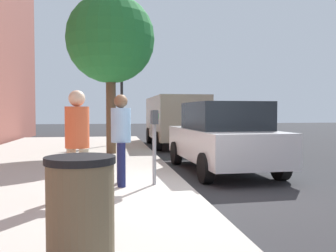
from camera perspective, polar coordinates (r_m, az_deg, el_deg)
The scene contains 10 objects.
ground_plane at distance 6.67m, azimuth 4.00°, elevation -11.02°, with size 80.00×80.00×0.00m, color #2B2B2D.
sidewalk_slab at distance 6.65m, azimuth -22.51°, elevation -10.55°, with size 28.00×6.00×0.15m, color #B7B2A8.
parking_meter at distance 6.82m, azimuth -2.18°, elevation -0.81°, with size 0.36×0.12×1.41m.
pedestrian_at_meter at distance 6.81m, azimuth -7.46°, elevation -1.00°, with size 0.52×0.37×1.70m.
pedestrian_bystander at distance 5.81m, azimuth -14.17°, elevation -1.52°, with size 0.45×0.37×1.72m.
parked_sedan_near at distance 9.29m, azimuth 8.59°, elevation -1.68°, with size 4.47×2.10×1.77m.
parked_van_far at distance 15.86m, azimuth 1.07°, elevation 1.27°, with size 5.21×2.13×2.18m.
street_tree at distance 12.31m, azimuth -9.07°, elevation 13.34°, with size 2.91×2.91×5.23m.
traffic_signal at distance 15.73m, azimuth -6.96°, elevation 6.06°, with size 0.24×0.44×3.60m.
trash_bin at distance 3.19m, azimuth -13.64°, elevation -13.67°, with size 0.59×0.59×1.01m.
Camera 1 is at (-6.32, 1.49, 1.53)m, focal length 38.54 mm.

